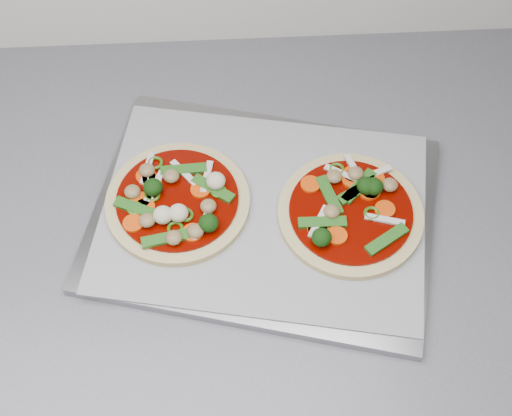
{
  "coord_description": "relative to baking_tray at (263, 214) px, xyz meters",
  "views": [
    {
      "loc": [
        -0.73,
        0.81,
        1.65
      ],
      "look_at": [
        -0.71,
        1.28,
        0.93
      ],
      "focal_mm": 50.0,
      "sensor_mm": 36.0,
      "label": 1
    }
  ],
  "objects": [
    {
      "name": "pizza_left",
      "position": [
        -0.11,
        0.01,
        0.02
      ],
      "size": [
        0.22,
        0.22,
        0.03
      ],
      "rotation": [
        0.0,
        0.0,
        -0.27
      ],
      "color": "tan",
      "rests_on": "parchment"
    },
    {
      "name": "baking_tray",
      "position": [
        0.0,
        0.0,
        0.0
      ],
      "size": [
        0.48,
        0.4,
        0.01
      ],
      "primitive_type": "cube",
      "rotation": [
        0.0,
        0.0,
        -0.25
      ],
      "color": "gray",
      "rests_on": "countertop"
    },
    {
      "name": "pizza_right",
      "position": [
        0.11,
        -0.01,
        0.02
      ],
      "size": [
        0.18,
        0.18,
        0.03
      ],
      "rotation": [
        0.0,
        0.0,
        0.03
      ],
      "color": "tan",
      "rests_on": "parchment"
    },
    {
      "name": "parchment",
      "position": [
        0.0,
        0.0,
        0.01
      ],
      "size": [
        0.44,
        0.36,
        0.0
      ],
      "primitive_type": "cube",
      "rotation": [
        0.0,
        0.0,
        -0.19
      ],
      "color": "#949499",
      "rests_on": "baking_tray"
    }
  ]
}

